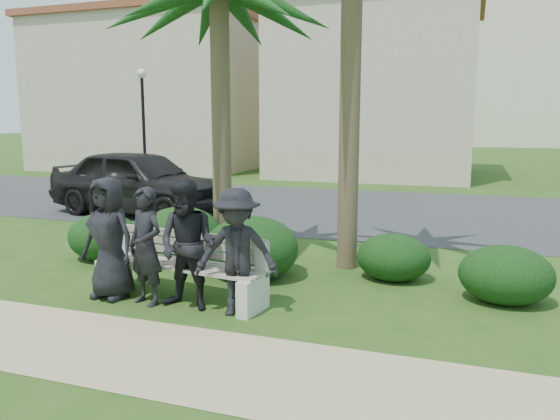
# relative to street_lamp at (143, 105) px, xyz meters

# --- Properties ---
(ground) EXTENTS (160.00, 160.00, 0.00)m
(ground) POSITION_rel_street_lamp_xyz_m (9.00, -12.00, -2.94)
(ground) COLOR #274714
(ground) RESTS_ON ground
(footpath) EXTENTS (30.00, 1.60, 0.01)m
(footpath) POSITION_rel_street_lamp_xyz_m (9.00, -13.80, -2.94)
(footpath) COLOR tan
(footpath) RESTS_ON ground
(asphalt_street) EXTENTS (160.00, 8.00, 0.01)m
(asphalt_street) POSITION_rel_street_lamp_xyz_m (9.00, -4.00, -2.94)
(asphalt_street) COLOR #2D2D30
(asphalt_street) RESTS_ON ground
(stucco_bldg_left) EXTENTS (10.40, 8.40, 7.30)m
(stucco_bldg_left) POSITION_rel_street_lamp_xyz_m (-3.00, 6.00, 0.72)
(stucco_bldg_left) COLOR tan
(stucco_bldg_left) RESTS_ON ground
(stucco_bldg_right) EXTENTS (8.40, 8.40, 7.30)m
(stucco_bldg_right) POSITION_rel_street_lamp_xyz_m (8.00, 6.00, 0.72)
(stucco_bldg_right) COLOR tan
(stucco_bldg_right) RESTS_ON ground
(street_lamp) EXTENTS (0.36, 0.36, 4.29)m
(street_lamp) POSITION_rel_street_lamp_xyz_m (0.00, 0.00, 0.00)
(street_lamp) COLOR black
(street_lamp) RESTS_ON ground
(park_bench) EXTENTS (2.50, 0.87, 0.85)m
(park_bench) POSITION_rel_street_lamp_xyz_m (8.43, -12.13, -2.56)
(park_bench) COLOR #AA9E8E
(park_bench) RESTS_ON ground
(man_a) EXTENTS (0.85, 0.60, 1.62)m
(man_a) POSITION_rel_street_lamp_xyz_m (7.54, -12.40, -2.13)
(man_a) COLOR black
(man_a) RESTS_ON ground
(man_b) EXTENTS (0.64, 0.51, 1.52)m
(man_b) POSITION_rel_street_lamp_xyz_m (8.14, -12.46, -2.18)
(man_b) COLOR black
(man_b) RESTS_ON ground
(man_c) EXTENTS (0.83, 0.67, 1.63)m
(man_c) POSITION_rel_street_lamp_xyz_m (8.74, -12.44, -2.13)
(man_c) COLOR black
(man_c) RESTS_ON ground
(man_d) EXTENTS (1.11, 0.80, 1.56)m
(man_d) POSITION_rel_street_lamp_xyz_m (9.39, -12.43, -2.17)
(man_d) COLOR black
(man_d) RESTS_ON ground
(hedge_a) EXTENTS (1.26, 1.04, 0.82)m
(hedge_a) POSITION_rel_street_lamp_xyz_m (6.17, -10.72, -2.53)
(hedge_a) COLOR black
(hedge_a) RESTS_ON ground
(hedge_b) EXTENTS (1.45, 1.20, 0.94)m
(hedge_b) POSITION_rel_street_lamp_xyz_m (7.44, -10.33, -2.47)
(hedge_b) COLOR black
(hedge_b) RESTS_ON ground
(hedge_c) EXTENTS (1.41, 1.17, 0.92)m
(hedge_c) POSITION_rel_street_lamp_xyz_m (8.88, -10.66, -2.48)
(hedge_c) COLOR black
(hedge_c) RESTS_ON ground
(hedge_d) EXTENTS (1.45, 1.20, 0.95)m
(hedge_d) POSITION_rel_street_lamp_xyz_m (8.94, -10.89, -2.47)
(hedge_d) COLOR black
(hedge_d) RESTS_ON ground
(hedge_e) EXTENTS (1.09, 0.90, 0.71)m
(hedge_e) POSITION_rel_street_lamp_xyz_m (10.98, -10.30, -2.59)
(hedge_e) COLOR black
(hedge_e) RESTS_ON ground
(hedge_f) EXTENTS (1.19, 0.99, 0.78)m
(hedge_f) POSITION_rel_street_lamp_xyz_m (12.50, -10.86, -2.55)
(hedge_f) COLOR black
(hedge_f) RESTS_ON ground
(car_a) EXTENTS (5.10, 2.69, 1.65)m
(car_a) POSITION_rel_street_lamp_xyz_m (4.18, -6.66, -2.12)
(car_a) COLOR black
(car_a) RESTS_ON ground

